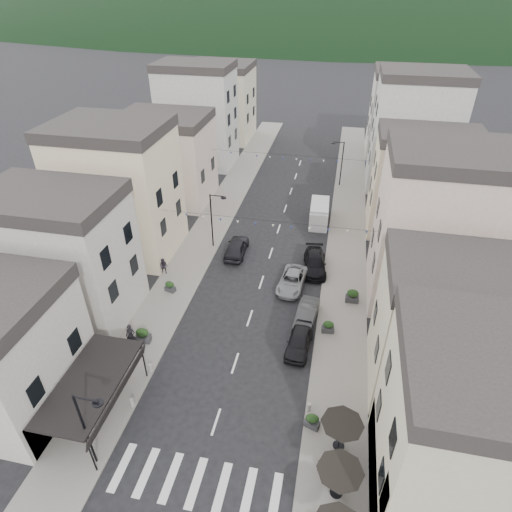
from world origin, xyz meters
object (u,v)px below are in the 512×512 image
at_px(parked_car_c, 292,281).
at_px(pedestrian_b, 164,266).
at_px(parked_car_e, 236,247).
at_px(delivery_van, 319,213).
at_px(parked_car_d, 315,263).
at_px(parked_car_b, 306,314).
at_px(pedestrian_a, 131,335).
at_px(parked_car_a, 299,341).

distance_m(parked_car_c, pedestrian_b, 12.05).
relative_size(parked_car_e, delivery_van, 0.92).
xyz_separation_m(parked_car_d, delivery_van, (-0.40, 9.45, 0.46)).
xyz_separation_m(parked_car_b, delivery_van, (-0.40, 16.90, 0.50)).
xyz_separation_m(parked_car_b, parked_car_e, (-7.97, 8.51, 0.11)).
relative_size(parked_car_d, pedestrian_b, 3.09).
distance_m(parked_car_d, pedestrian_a, 18.16).
relative_size(parked_car_c, parked_car_d, 0.95).
height_order(parked_car_e, pedestrian_b, pedestrian_b).
relative_size(parked_car_a, parked_car_e, 0.89).
xyz_separation_m(parked_car_a, parked_car_c, (-1.57, 7.45, -0.06)).
bearing_deg(parked_car_c, parked_car_a, -72.99).
bearing_deg(parked_car_a, parked_car_c, 106.26).
relative_size(parked_car_c, pedestrian_a, 2.42).
relative_size(parked_car_a, parked_car_d, 0.84).
xyz_separation_m(parked_car_c, delivery_van, (1.37, 12.60, 0.53)).
bearing_deg(delivery_van, parked_car_b, -90.88).
relative_size(parked_car_b, parked_car_c, 0.88).
distance_m(parked_car_c, pedestrian_a, 14.71).
height_order(parked_car_a, parked_car_e, parked_car_e).
xyz_separation_m(parked_car_e, pedestrian_b, (-5.83, -4.77, 0.13)).
bearing_deg(parked_car_d, parked_car_e, 165.22).
relative_size(delivery_van, pedestrian_a, 2.60).
bearing_deg(parked_car_e, delivery_van, -133.63).
xyz_separation_m(parked_car_c, parked_car_d, (1.77, 3.15, 0.07)).
xyz_separation_m(parked_car_b, pedestrian_b, (-13.80, 3.73, 0.24)).
distance_m(delivery_van, pedestrian_b, 18.79).
relative_size(delivery_van, pedestrian_b, 3.16).
bearing_deg(parked_car_b, pedestrian_b, 170.67).
bearing_deg(parked_car_b, parked_car_c, 118.13).
xyz_separation_m(parked_car_d, pedestrian_a, (-12.69, -12.99, 0.38)).
height_order(parked_car_a, pedestrian_b, pedestrian_b).
bearing_deg(parked_car_e, parked_car_c, 144.32).
bearing_deg(parked_car_d, parked_car_a, -98.36).
bearing_deg(parked_car_a, parked_car_d, 93.28).
distance_m(parked_car_c, delivery_van, 12.68).
distance_m(parked_car_a, delivery_van, 20.05).
relative_size(parked_car_c, pedestrian_b, 2.94).
bearing_deg(delivery_van, parked_car_c, -98.44).
relative_size(pedestrian_a, pedestrian_b, 1.21).
bearing_deg(pedestrian_b, parked_car_e, 38.56).
height_order(parked_car_c, pedestrian_a, pedestrian_a).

